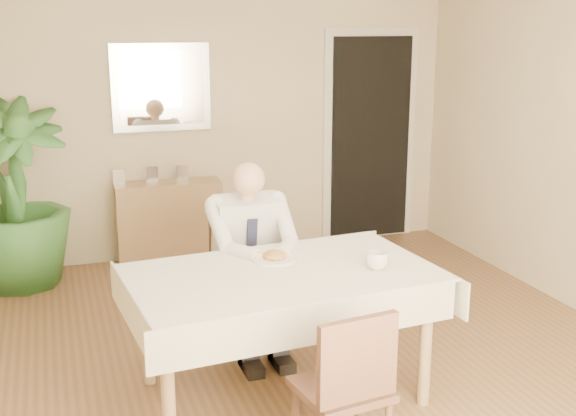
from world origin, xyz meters
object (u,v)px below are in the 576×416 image
object	(u,v)px
coffee_mug	(377,261)
seated_man	(253,251)
sideboard	(170,223)
potted_palm	(15,195)
dining_table	(282,286)
chair_far	(243,269)
chair_near	(348,384)

from	to	relation	value
coffee_mug	seated_man	bearing A→B (deg)	125.67
sideboard	potted_palm	bearing A→B (deg)	-168.41
seated_man	sideboard	xyz separation A→B (m)	(-0.22, 1.99, -0.32)
coffee_mug	dining_table	bearing A→B (deg)	165.88
chair_far	seated_man	bearing A→B (deg)	-89.24
chair_far	seated_man	distance (m)	0.36
seated_man	coffee_mug	distance (m)	0.90
seated_man	sideboard	world-z (taller)	seated_man
chair_near	seated_man	world-z (taller)	seated_man
dining_table	coffee_mug	bearing A→B (deg)	-19.15
dining_table	potted_palm	world-z (taller)	potted_palm
chair_near	potted_palm	size ratio (longest dim) A/B	0.56
chair_near	coffee_mug	xyz separation A→B (m)	(0.47, 0.71, 0.33)
chair_near	sideboard	bearing A→B (deg)	86.57
sideboard	potted_palm	size ratio (longest dim) A/B	0.61
chair_near	seated_man	distance (m)	1.45
seated_man	coffee_mug	bearing A→B (deg)	-54.33
chair_far	coffee_mug	distance (m)	1.18
chair_near	coffee_mug	distance (m)	0.91
dining_table	chair_near	size ratio (longest dim) A/B	2.13
coffee_mug	potted_palm	world-z (taller)	potted_palm
dining_table	chair_far	bearing A→B (deg)	84.97
seated_man	coffee_mug	xyz separation A→B (m)	(0.52, -0.72, 0.11)
seated_man	potted_palm	xyz separation A→B (m)	(-1.48, 1.80, 0.07)
dining_table	seated_man	world-z (taller)	seated_man
chair_far	sideboard	size ratio (longest dim) A/B	0.92
dining_table	chair_far	size ratio (longest dim) A/B	2.12
coffee_mug	sideboard	size ratio (longest dim) A/B	0.14
coffee_mug	potted_palm	bearing A→B (deg)	128.40
seated_man	dining_table	bearing A→B (deg)	-90.00
chair_far	sideboard	xyz separation A→B (m)	(-0.22, 1.70, -0.11)
coffee_mug	chair_near	bearing A→B (deg)	-123.77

